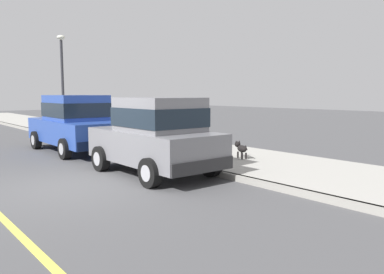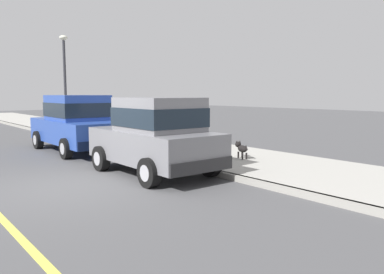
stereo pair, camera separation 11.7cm
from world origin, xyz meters
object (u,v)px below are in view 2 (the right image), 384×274
car_grey_hatchback (155,135)px  street_lamp (65,73)px  dog_black (241,148)px  car_blue_sedan (77,123)px

car_grey_hatchback → street_lamp: street_lamp is taller
dog_black → car_blue_sedan: bearing=117.8°
car_grey_hatchback → dog_black: car_grey_hatchback is taller
dog_black → street_lamp: 10.11m
dog_black → street_lamp: street_lamp is taller
car_grey_hatchback → street_lamp: (1.37, 9.44, 1.93)m
car_blue_sedan → street_lamp: (1.35, 4.55, 1.92)m
car_blue_sedan → dog_black: bearing=-62.2°
car_blue_sedan → street_lamp: size_ratio=1.05×
car_blue_sedan → street_lamp: bearing=73.4°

